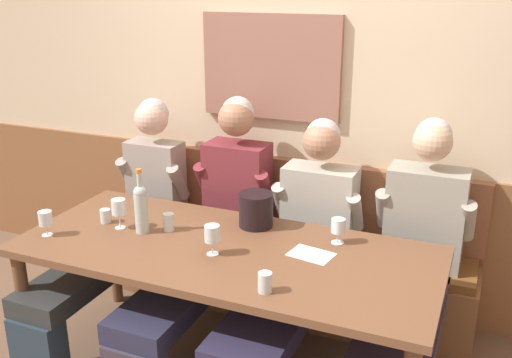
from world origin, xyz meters
name	(u,v)px	position (x,y,z in m)	size (l,w,h in m)	color
room_wall_back	(294,84)	(0.00, 1.09, 1.40)	(6.80, 0.12, 2.80)	beige
wood_wainscot_panel	(288,227)	(0.00, 1.04, 0.47)	(6.80, 0.03, 0.94)	brown
wall_bench	(277,266)	(0.00, 0.83, 0.28)	(2.42, 0.42, 0.94)	brown
dining_table	(225,261)	(0.00, 0.09, 0.66)	(2.12, 0.91, 0.74)	brown
person_right_seat	(124,217)	(-0.86, 0.43, 0.63)	(0.46, 1.36, 1.29)	#243240
person_center_left_seat	(213,226)	(-0.26, 0.46, 0.66)	(0.49, 1.36, 1.35)	#36303C
person_left_seat	(298,251)	(0.27, 0.43, 0.62)	(0.53, 1.36, 1.27)	#292333
person_center_right_seat	(413,267)	(0.88, 0.45, 0.64)	(0.52, 1.36, 1.32)	#25243D
ice_bucket	(256,210)	(0.04, 0.40, 0.83)	(0.18, 0.18, 0.19)	black
wine_bottle_green_tall	(141,207)	(-0.49, 0.09, 0.88)	(0.07, 0.07, 0.35)	#B4C0BD
wine_glass_right_end	(46,220)	(-0.92, -0.14, 0.83)	(0.07, 0.07, 0.13)	silver
wine_glass_by_bottle	(119,208)	(-0.62, 0.09, 0.85)	(0.08, 0.08, 0.16)	silver
wine_glass_near_bucket	(212,235)	(-0.02, 0.00, 0.84)	(0.08, 0.08, 0.15)	silver
wine_glass_center_rear	(338,226)	(0.50, 0.36, 0.83)	(0.07, 0.07, 0.13)	silver
water_tumbler_right	(169,222)	(-0.37, 0.16, 0.79)	(0.06, 0.06, 0.10)	silver
water_tumbler_left	(105,216)	(-0.74, 0.12, 0.78)	(0.06, 0.06, 0.08)	silver
water_tumbler_center	(265,282)	(0.35, -0.23, 0.78)	(0.06, 0.06, 0.09)	silver
tasting_sheet_left_guest	(311,254)	(0.42, 0.18, 0.74)	(0.21, 0.15, 0.00)	white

